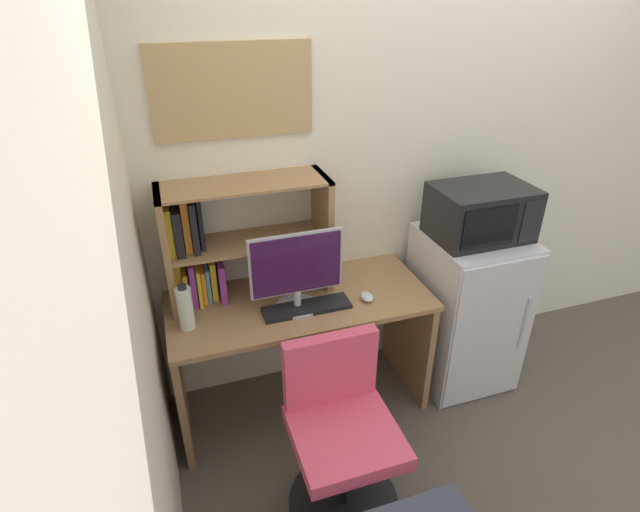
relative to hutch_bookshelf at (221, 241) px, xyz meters
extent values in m
cube|color=silver|center=(1.63, 0.15, 0.26)|extent=(6.40, 0.04, 2.60)
cube|color=silver|center=(-0.39, -1.47, 0.26)|extent=(0.04, 4.40, 2.60)
cube|color=#997047|center=(0.35, -0.17, -0.32)|extent=(1.35, 0.60, 0.03)
cube|color=#997047|center=(-0.31, -0.17, -0.69)|extent=(0.04, 0.54, 0.70)
cube|color=#997047|center=(1.01, -0.17, -0.69)|extent=(0.04, 0.54, 0.70)
cube|color=#997047|center=(-0.26, -0.01, -0.01)|extent=(0.03, 0.28, 0.60)
cube|color=#997047|center=(0.52, -0.01, -0.01)|extent=(0.03, 0.28, 0.60)
cube|color=#997047|center=(0.13, -0.01, 0.29)|extent=(0.82, 0.28, 0.01)
cube|color=#997047|center=(0.13, -0.01, -0.02)|extent=(0.76, 0.28, 0.01)
cube|color=gold|center=(-0.23, 0.02, -0.19)|extent=(0.03, 0.16, 0.24)
cube|color=gold|center=(-0.20, 0.01, -0.21)|extent=(0.02, 0.20, 0.19)
cube|color=purple|center=(-0.17, 0.01, -0.19)|extent=(0.03, 0.21, 0.24)
cube|color=gold|center=(-0.14, 0.01, -0.21)|extent=(0.02, 0.22, 0.21)
cube|color=orange|center=(-0.11, 0.01, -0.22)|extent=(0.02, 0.20, 0.19)
cube|color=teal|center=(-0.09, 0.02, -0.21)|extent=(0.02, 0.19, 0.19)
cube|color=gold|center=(-0.06, 0.02, -0.20)|extent=(0.03, 0.16, 0.21)
cube|color=purple|center=(-0.02, 0.01, -0.20)|extent=(0.03, 0.22, 0.21)
cube|color=gold|center=(-0.23, 0.01, 0.11)|extent=(0.03, 0.20, 0.24)
cube|color=black|center=(-0.20, 0.01, 0.10)|extent=(0.04, 0.23, 0.23)
cube|color=orange|center=(-0.16, 0.02, 0.12)|extent=(0.03, 0.18, 0.26)
cube|color=black|center=(-0.12, 0.01, 0.12)|extent=(0.03, 0.22, 0.26)
cube|color=black|center=(-0.09, 0.02, 0.12)|extent=(0.02, 0.17, 0.26)
cylinder|color=#B7B7BC|center=(0.32, -0.24, -0.30)|extent=(0.21, 0.21, 0.02)
cylinder|color=#B7B7BC|center=(0.32, -0.24, -0.25)|extent=(0.04, 0.04, 0.09)
cube|color=#B7B7BC|center=(0.32, -0.24, -0.06)|extent=(0.46, 0.01, 0.32)
cube|color=#33143D|center=(0.32, -0.24, -0.06)|extent=(0.44, 0.02, 0.30)
cube|color=black|center=(0.36, -0.27, -0.30)|extent=(0.44, 0.13, 0.02)
ellipsoid|color=silver|center=(0.67, -0.28, -0.29)|extent=(0.06, 0.09, 0.04)
cylinder|color=silver|center=(-0.22, -0.23, -0.20)|extent=(0.07, 0.07, 0.21)
cylinder|color=black|center=(-0.22, -0.23, -0.08)|extent=(0.04, 0.04, 0.02)
cube|color=silver|center=(1.35, -0.20, -0.56)|extent=(0.53, 0.54, 0.95)
cube|color=silver|center=(1.35, -0.48, -0.56)|extent=(0.51, 0.01, 0.91)
cylinder|color=#B2B2B7|center=(1.53, -0.49, -0.51)|extent=(0.01, 0.01, 0.33)
cube|color=black|center=(1.35, -0.20, 0.05)|extent=(0.51, 0.35, 0.28)
cube|color=black|center=(1.28, -0.38, 0.05)|extent=(0.31, 0.01, 0.21)
cube|color=black|center=(1.53, -0.38, 0.05)|extent=(0.12, 0.01, 0.23)
cylinder|color=black|center=(0.35, -0.85, -1.02)|extent=(0.51, 0.51, 0.04)
cylinder|color=black|center=(0.35, -0.85, -0.81)|extent=(0.04, 0.04, 0.42)
cube|color=#D84766|center=(0.35, -0.85, -0.58)|extent=(0.44, 0.44, 0.07)
cube|color=#D84766|center=(0.35, -0.65, -0.37)|extent=(0.42, 0.06, 0.35)
cube|color=tan|center=(0.14, 0.12, 0.69)|extent=(0.74, 0.02, 0.42)
camera|label=1|loc=(-0.22, -2.21, 1.11)|focal=27.72mm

